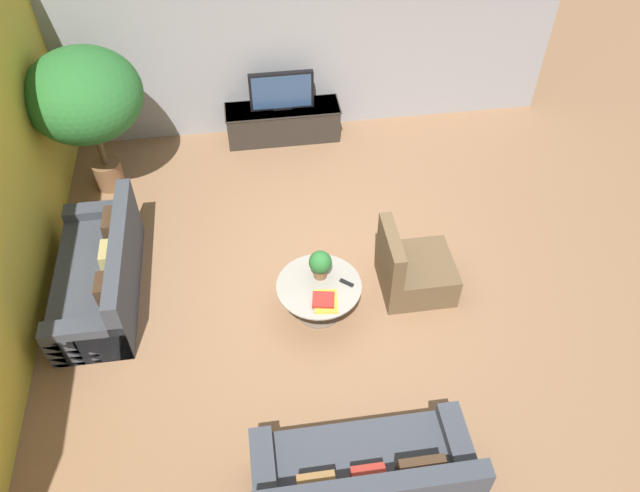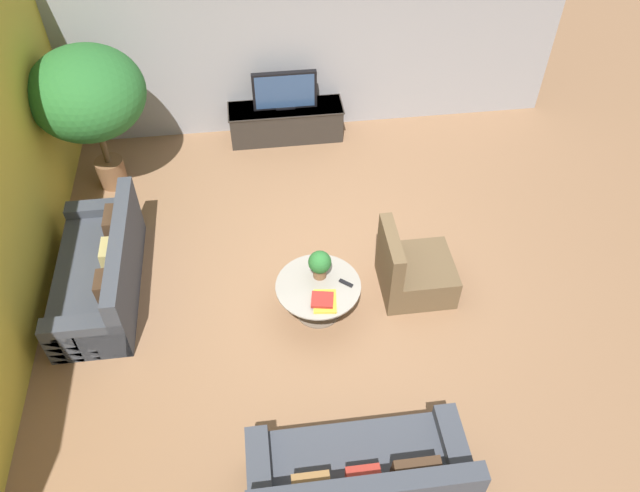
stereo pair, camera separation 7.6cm
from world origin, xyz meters
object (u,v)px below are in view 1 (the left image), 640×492
television (281,91)px  armchair_wicker (412,271)px  coffee_table (319,293)px  couch_near_entry (364,478)px  couch_by_wall (101,275)px  potted_plant_tabletop (320,264)px  media_console (283,122)px  potted_palm_tall (84,97)px

television → armchair_wicker: television is taller
coffee_table → couch_near_entry: (0.10, -2.07, -0.02)m
couch_by_wall → potted_plant_tabletop: couch_by_wall is taller
coffee_table → couch_near_entry: couch_near_entry is taller
media_console → television: 0.52m
armchair_wicker → potted_palm_tall: 4.41m
media_console → coffee_table: media_console is taller
media_console → armchair_wicker: 3.29m
coffee_table → armchair_wicker: size_ratio=1.07×
television → potted_palm_tall: size_ratio=0.46×
couch_by_wall → couch_near_entry: same height
couch_near_entry → armchair_wicker: (1.00, 2.28, -0.01)m
television → potted_plant_tabletop: (0.09, -3.15, -0.14)m
television → armchair_wicker: size_ratio=1.04×
media_console → couch_near_entry: (0.16, -5.36, 0.02)m
armchair_wicker → potted_palm_tall: size_ratio=0.44×
television → couch_near_entry: (0.16, -5.35, -0.50)m
potted_plant_tabletop → armchair_wicker: bearing=4.1°
media_console → couch_near_entry: size_ratio=0.87×
television → couch_by_wall: bearing=-131.1°
armchair_wicker → potted_plant_tabletop: (-1.06, -0.08, 0.37)m
media_console → potted_plant_tabletop: (0.09, -3.15, 0.37)m
coffee_table → couch_near_entry: 2.07m
couch_near_entry → potted_palm_tall: bearing=-60.7°
media_console → potted_palm_tall: (-2.42, -0.75, 1.12)m
armchair_wicker → potted_plant_tabletop: bearing=94.1°
potted_plant_tabletop → potted_palm_tall: bearing=136.3°
media_console → couch_near_entry: couch_near_entry is taller
couch_by_wall → couch_near_entry: bearing=42.6°
armchair_wicker → couch_near_entry: bearing=156.3°
media_console → coffee_table: (0.06, -3.28, 0.04)m
media_console → armchair_wicker: (1.16, -3.08, 0.01)m
coffee_table → couch_by_wall: 2.46m
television → potted_plant_tabletop: television is taller
coffee_table → couch_by_wall: size_ratio=0.47×
couch_near_entry → armchair_wicker: bearing=-113.7°
armchair_wicker → coffee_table: bearing=100.7°
potted_plant_tabletop → television: bearing=91.7°
media_console → potted_plant_tabletop: potted_plant_tabletop is taller
couch_near_entry → potted_palm_tall: 5.39m
television → potted_palm_tall: 2.61m
couch_by_wall → potted_plant_tabletop: 2.49m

